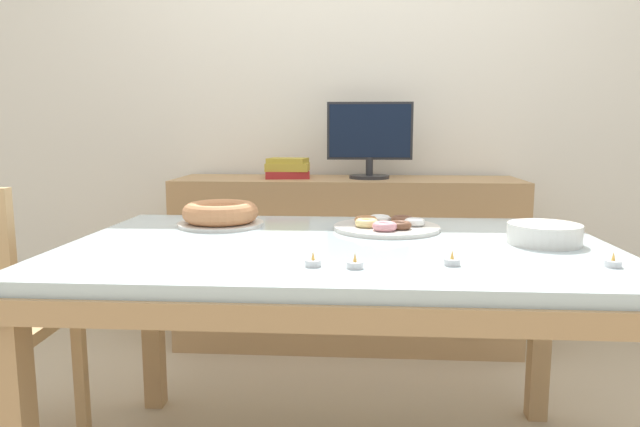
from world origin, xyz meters
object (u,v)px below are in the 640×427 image
(computer_monitor, at_px, (370,140))
(plate_stack, at_px, (544,234))
(tealight_near_cakes, at_px, (452,261))
(pastry_platter, at_px, (387,226))
(tealight_centre, at_px, (313,262))
(tealight_right_edge, at_px, (613,263))
(tealight_near_front, at_px, (355,264))
(cake_chocolate_round, at_px, (221,214))
(book_stack, at_px, (288,169))

(computer_monitor, distance_m, plate_stack, 1.30)
(computer_monitor, xyz_separation_m, tealight_near_cakes, (0.18, -1.47, -0.27))
(pastry_platter, bearing_deg, tealight_centre, -111.33)
(tealight_centre, bearing_deg, tealight_right_edge, 3.41)
(computer_monitor, bearing_deg, tealight_near_front, -92.24)
(cake_chocolate_round, distance_m, tealight_centre, 0.68)
(tealight_centre, bearing_deg, book_stack, 99.43)
(plate_stack, distance_m, tealight_right_edge, 0.29)
(book_stack, relative_size, tealight_near_front, 5.89)
(computer_monitor, bearing_deg, pastry_platter, -87.53)
(computer_monitor, height_order, tealight_right_edge, computer_monitor)
(book_stack, relative_size, tealight_near_cakes, 5.89)
(plate_stack, bearing_deg, cake_chocolate_round, 166.31)
(cake_chocolate_round, xyz_separation_m, plate_stack, (1.02, -0.25, -0.01))
(book_stack, xyz_separation_m, tealight_centre, (0.25, -1.50, -0.12))
(pastry_platter, distance_m, tealight_right_edge, 0.71)
(tealight_near_front, height_order, tealight_right_edge, same)
(cake_chocolate_round, relative_size, plate_stack, 1.42)
(pastry_platter, distance_m, tealight_near_cakes, 0.51)
(book_stack, bearing_deg, tealight_centre, -80.57)
(pastry_platter, distance_m, tealight_near_front, 0.54)
(computer_monitor, relative_size, tealight_near_front, 10.60)
(tealight_centre, xyz_separation_m, tealight_near_cakes, (0.34, 0.03, 0.00))
(computer_monitor, relative_size, tealight_right_edge, 10.60)
(pastry_platter, bearing_deg, computer_monitor, 92.47)
(computer_monitor, xyz_separation_m, tealight_centre, (-0.16, -1.50, -0.27))
(book_stack, distance_m, cake_chocolate_round, 0.95)
(computer_monitor, height_order, plate_stack, computer_monitor)
(pastry_platter, bearing_deg, book_stack, 114.84)
(computer_monitor, xyz_separation_m, pastry_platter, (0.04, -0.98, -0.26))
(tealight_near_front, height_order, tealight_centre, same)
(tealight_centre, height_order, tealight_near_cakes, same)
(cake_chocolate_round, height_order, plate_stack, cake_chocolate_round)
(tealight_right_edge, bearing_deg, plate_stack, 106.04)
(tealight_right_edge, distance_m, tealight_near_cakes, 0.39)
(tealight_near_front, bearing_deg, tealight_near_cakes, 11.06)
(computer_monitor, distance_m, cake_chocolate_round, 1.10)
(tealight_right_edge, xyz_separation_m, tealight_centre, (-0.73, -0.04, 0.00))
(cake_chocolate_round, height_order, pastry_platter, cake_chocolate_round)
(plate_stack, bearing_deg, tealight_near_cakes, -137.57)
(cake_chocolate_round, xyz_separation_m, tealight_near_cakes, (0.71, -0.53, -0.03))
(book_stack, height_order, tealight_near_front, book_stack)
(tealight_near_front, xyz_separation_m, tealight_near_cakes, (0.24, 0.05, 0.00))
(book_stack, distance_m, tealight_centre, 1.53)
(plate_stack, distance_m, tealight_near_front, 0.64)
(book_stack, distance_m, pastry_platter, 1.09)
(computer_monitor, relative_size, cake_chocolate_round, 1.42)
(tealight_right_edge, height_order, tealight_near_cakes, same)
(tealight_near_front, xyz_separation_m, tealight_right_edge, (0.63, 0.06, 0.00))
(book_stack, distance_m, tealight_right_edge, 1.76)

